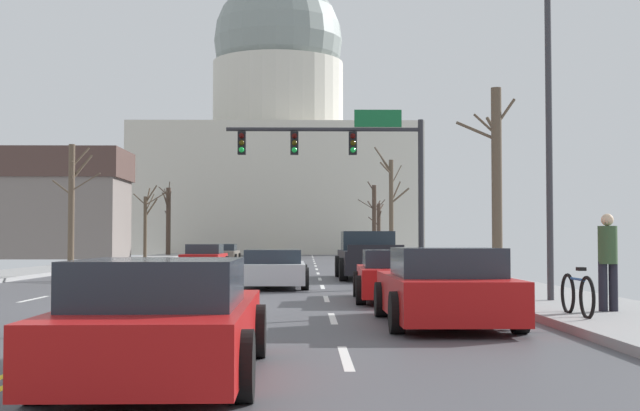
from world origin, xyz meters
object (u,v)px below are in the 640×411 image
object	(u,v)px
sedan_near_04	(164,322)
sedan_near_03	(444,289)
signal_gantry	(349,155)
sedan_near_02	(398,277)
street_lamp_right	(534,61)
sedan_near_01	(274,269)
bicycle_parked	(577,295)
sedan_oncoming_00	(204,258)
pickup_truck_near_00	(369,258)
sedan_oncoming_01	(221,255)
pedestrian_00	(608,257)

from	to	relation	value
sedan_near_04	sedan_near_03	bearing A→B (deg)	55.77
signal_gantry	sedan_near_02	size ratio (longest dim) A/B	1.79
street_lamp_right	sedan_near_03	world-z (taller)	street_lamp_right
sedan_near_03	signal_gantry	bearing A→B (deg)	91.68
sedan_near_01	sedan_near_03	xyz separation A→B (m)	(3.28, -11.26, 0.05)
sedan_near_04	bicycle_parked	size ratio (longest dim) A/B	2.65
sedan_near_02	sedan_oncoming_00	size ratio (longest dim) A/B	1.03
sedan_oncoming_00	pickup_truck_near_00	bearing A→B (deg)	-51.46
pickup_truck_near_00	bicycle_parked	bearing A→B (deg)	-82.14
sedan_near_02	sedan_near_03	distance (m)	5.76
sedan_oncoming_01	pedestrian_00	world-z (taller)	pedestrian_00
sedan_oncoming_01	pedestrian_00	distance (m)	35.84
street_lamp_right	sedan_oncoming_01	world-z (taller)	street_lamp_right
sedan_oncoming_01	pedestrian_00	size ratio (longest dim) A/B	2.54
signal_gantry	sedan_near_04	bearing A→B (deg)	-97.05
sedan_near_02	sedan_near_03	bearing A→B (deg)	-88.40
pedestrian_00	signal_gantry	bearing A→B (deg)	100.95
sedan_near_04	sedan_oncoming_01	xyz separation A→B (m)	(-3.46, 40.84, -0.02)
signal_gantry	sedan_near_01	bearing A→B (deg)	-106.92
pickup_truck_near_00	bicycle_parked	size ratio (longest dim) A/B	3.22
signal_gantry	sedan_near_03	size ratio (longest dim) A/B	1.69
sedan_near_01	sedan_near_02	distance (m)	6.32
sedan_near_01	sedan_near_02	xyz separation A→B (m)	(3.12, -5.50, 0.01)
signal_gantry	sedan_oncoming_01	world-z (taller)	signal_gantry
sedan_near_03	bicycle_parked	distance (m)	2.31
sedan_near_02	sedan_oncoming_01	xyz separation A→B (m)	(-7.06, 29.55, -0.00)
signal_gantry	sedan_near_02	distance (m)	14.97
pickup_truck_near_00	sedan_near_01	distance (m)	6.69
pickup_truck_near_00	sedan_near_01	world-z (taller)	pickup_truck_near_00
signal_gantry	sedan_near_04	xyz separation A→B (m)	(-3.17, -25.63, -4.24)
signal_gantry	bicycle_parked	distance (m)	20.58
street_lamp_right	bicycle_parked	world-z (taller)	street_lamp_right
pickup_truck_near_00	street_lamp_right	bearing A→B (deg)	-78.83
signal_gantry	sedan_oncoming_00	distance (m)	9.67
pedestrian_00	sedan_oncoming_00	bearing A→B (deg)	112.19
street_lamp_right	sedan_near_03	bearing A→B (deg)	-123.81
sedan_near_01	sedan_near_04	world-z (taller)	sedan_near_04
sedan_oncoming_00	pedestrian_00	xyz separation A→B (m)	(10.16, -24.91, 0.54)
street_lamp_right	sedan_near_04	bearing A→B (deg)	-124.06
sedan_near_02	sedan_near_04	xyz separation A→B (m)	(-3.60, -11.29, 0.02)
signal_gantry	sedan_oncoming_01	size ratio (longest dim) A/B	1.78
pickup_truck_near_00	sedan_near_04	bearing A→B (deg)	-99.34
street_lamp_right	sedan_near_01	distance (m)	10.55
bicycle_parked	sedan_oncoming_01	bearing A→B (deg)	105.16
sedan_oncoming_01	sedan_near_01	bearing A→B (deg)	-80.70
sedan_near_04	bicycle_parked	bearing A→B (deg)	43.37
sedan_near_02	bicycle_parked	xyz separation A→B (m)	(2.46, -5.57, -0.07)
signal_gantry	pedestrian_00	bearing A→B (deg)	-79.05
sedan_near_04	sedan_oncoming_01	size ratio (longest dim) A/B	1.06
street_lamp_right	sedan_near_01	size ratio (longest dim) A/B	1.87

